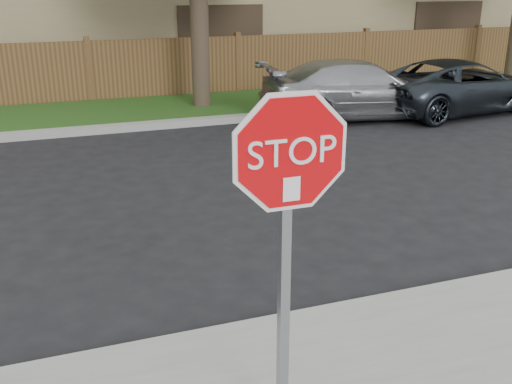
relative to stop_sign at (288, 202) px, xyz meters
name	(u,v)px	position (x,y,z in m)	size (l,w,h in m)	color
ground	(210,336)	(-0.13, 1.48, -1.83)	(90.00, 90.00, 0.00)	black
far_curb	(107,129)	(-0.13, 9.63, -1.75)	(70.00, 0.30, 0.15)	gray
grass_strip	(99,114)	(-0.13, 11.28, -1.77)	(70.00, 3.00, 0.12)	#1E4714
fence	(90,73)	(-0.13, 12.88, -1.03)	(70.00, 0.12, 1.60)	#50331C
stop_sign	(288,202)	(0.00, 0.00, 0.00)	(1.01, 0.13, 2.55)	gray
sedan_right	(359,89)	(5.57, 9.08, -1.16)	(1.87, 4.59, 1.33)	#9B9CA1
sedan_far_right	(460,86)	(8.21, 8.84, -1.19)	(2.11, 4.57, 1.27)	#2D333C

